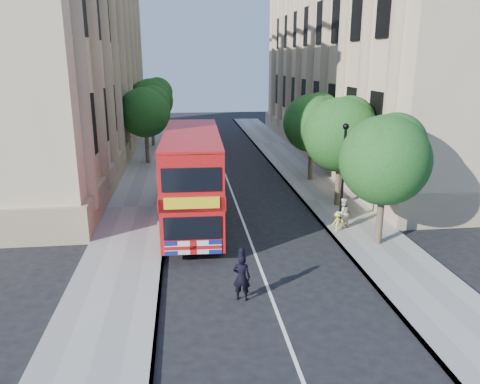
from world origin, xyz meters
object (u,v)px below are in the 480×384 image
object	(u,v)px
lamp_post	(343,178)
box_van	(204,179)
police_constable	(242,277)
double_decker_bus	(193,176)
woman_pedestrian	(343,213)

from	to	relation	value
lamp_post	box_van	world-z (taller)	lamp_post
box_van	police_constable	xyz separation A→B (m)	(0.76, -12.37, -0.48)
lamp_post	police_constable	distance (m)	9.65
double_decker_bus	woman_pedestrian	world-z (taller)	double_decker_bus
lamp_post	police_constable	world-z (taller)	lamp_post
woman_pedestrian	double_decker_bus	bearing A→B (deg)	-24.64
double_decker_bus	box_van	distance (m)	4.42
lamp_post	woman_pedestrian	world-z (taller)	lamp_post
lamp_post	box_van	size ratio (longest dim) A/B	1.06
lamp_post	woman_pedestrian	xyz separation A→B (m)	(-0.16, -0.78, -1.63)
double_decker_bus	box_van	world-z (taller)	double_decker_bus
lamp_post	woman_pedestrian	size ratio (longest dim) A/B	3.38
lamp_post	box_van	distance (m)	8.61
double_decker_bus	police_constable	bearing A→B (deg)	-78.06
box_van	police_constable	bearing A→B (deg)	-87.89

